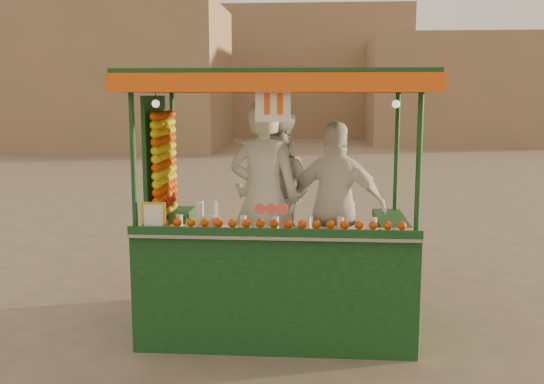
# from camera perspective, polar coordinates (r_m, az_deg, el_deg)

# --- Properties ---
(ground) EXTENTS (90.00, 90.00, 0.00)m
(ground) POSITION_cam_1_polar(r_m,az_deg,el_deg) (6.51, 3.54, -11.60)
(ground) COLOR brown
(ground) RESTS_ON ground
(building_left) EXTENTS (10.00, 6.00, 6.00)m
(building_left) POSITION_cam_1_polar(r_m,az_deg,el_deg) (27.63, -15.13, 10.18)
(building_left) COLOR #956F55
(building_left) RESTS_ON ground
(building_right) EXTENTS (9.00, 6.00, 5.00)m
(building_right) POSITION_cam_1_polar(r_m,az_deg,el_deg) (30.88, 17.47, 9.00)
(building_right) COLOR #956F55
(building_right) RESTS_ON ground
(building_center) EXTENTS (14.00, 7.00, 7.00)m
(building_center) POSITION_cam_1_polar(r_m,az_deg,el_deg) (36.17, 1.01, 10.93)
(building_center) COLOR #956F55
(building_center) RESTS_ON ground
(juice_cart) EXTENTS (2.76, 1.79, 2.51)m
(juice_cart) POSITION_cam_1_polar(r_m,az_deg,el_deg) (5.96, -0.13, -5.36)
(juice_cart) COLOR #0D3314
(juice_cart) RESTS_ON ground
(vendor_left) EXTENTS (0.80, 0.61, 1.96)m
(vendor_left) POSITION_cam_1_polar(r_m,az_deg,el_deg) (6.12, -0.73, -0.56)
(vendor_left) COLOR white
(vendor_left) RESTS_ON ground
(vendor_middle) EXTENTS (1.06, 0.93, 1.85)m
(vendor_middle) POSITION_cam_1_polar(r_m,az_deg,el_deg) (6.41, 0.12, -0.63)
(vendor_middle) COLOR silver
(vendor_middle) RESTS_ON ground
(vendor_right) EXTENTS (1.08, 0.63, 1.74)m
(vendor_right) POSITION_cam_1_polar(r_m,az_deg,el_deg) (6.28, 5.99, -1.39)
(vendor_right) COLOR white
(vendor_right) RESTS_ON ground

